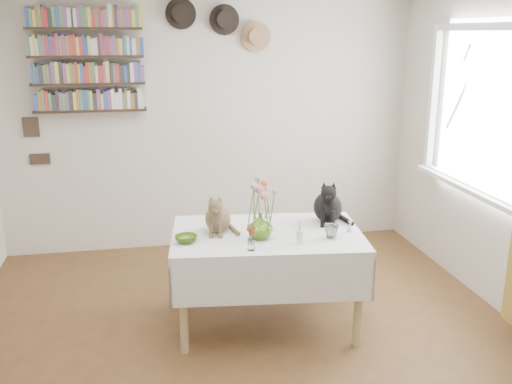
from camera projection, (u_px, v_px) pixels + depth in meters
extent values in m
cube|color=brown|center=(254.00, 364.00, 3.76)|extent=(4.04, 4.54, 0.04)
cube|color=beige|center=(210.00, 121.00, 5.56)|extent=(4.04, 0.04, 2.54)
cube|color=white|center=(481.00, 110.00, 4.47)|extent=(0.01, 1.40, 1.20)
cube|color=white|center=(489.00, 27.00, 4.30)|extent=(0.06, 1.52, 0.06)
cube|color=white|center=(472.00, 187.00, 4.64)|extent=(0.06, 1.52, 0.06)
cube|color=white|center=(435.00, 100.00, 5.16)|extent=(0.06, 0.06, 1.20)
cube|color=white|center=(469.00, 188.00, 4.63)|extent=(0.12, 1.50, 0.04)
cube|color=white|center=(267.00, 236.00, 4.06)|extent=(1.43, 1.01, 0.06)
cylinder|color=tan|center=(183.00, 308.00, 3.77)|extent=(0.06, 0.06, 0.66)
cylinder|color=tan|center=(358.00, 301.00, 3.86)|extent=(0.06, 0.06, 0.66)
cylinder|color=tan|center=(187.00, 266.00, 4.44)|extent=(0.06, 0.06, 0.66)
cylinder|color=tan|center=(336.00, 261.00, 4.54)|extent=(0.06, 0.06, 0.66)
imported|color=#91C23C|center=(260.00, 226.00, 3.90)|extent=(0.22, 0.22, 0.18)
imported|color=#91C23C|center=(186.00, 239.00, 3.85)|extent=(0.18, 0.18, 0.05)
imported|color=white|center=(331.00, 231.00, 3.93)|extent=(0.12, 0.12, 0.09)
cylinder|color=white|center=(300.00, 237.00, 3.83)|extent=(0.05, 0.05, 0.09)
cylinder|color=white|center=(300.00, 225.00, 3.81)|extent=(0.02, 0.02, 0.07)
cylinder|color=white|center=(251.00, 245.00, 3.71)|extent=(0.05, 0.05, 0.08)
cone|color=white|center=(350.00, 227.00, 4.05)|extent=(0.05, 0.05, 0.07)
sphere|color=beige|center=(350.00, 222.00, 4.04)|extent=(0.03, 0.03, 0.03)
cylinder|color=#4C7233|center=(256.00, 211.00, 3.88)|extent=(0.01, 0.01, 0.30)
sphere|color=pink|center=(256.00, 190.00, 3.84)|extent=(0.07, 0.07, 0.07)
cylinder|color=#4C7233|center=(267.00, 214.00, 3.87)|extent=(0.01, 0.01, 0.26)
sphere|color=pink|center=(267.00, 196.00, 3.83)|extent=(0.06, 0.06, 0.06)
cylinder|color=#4C7233|center=(268.00, 206.00, 3.91)|extent=(0.01, 0.01, 0.34)
sphere|color=orange|center=(268.00, 182.00, 3.86)|extent=(0.06, 0.06, 0.06)
cylinder|color=#4C7233|center=(251.00, 209.00, 3.90)|extent=(0.01, 0.01, 0.31)
sphere|color=orange|center=(251.00, 187.00, 3.86)|extent=(0.05, 0.05, 0.05)
cylinder|color=#4C7233|center=(259.00, 204.00, 3.91)|extent=(0.01, 0.01, 0.37)
sphere|color=#999E93|center=(259.00, 178.00, 3.86)|extent=(0.04, 0.04, 0.04)
cylinder|color=#4C7233|center=(254.00, 211.00, 3.83)|extent=(0.01, 0.01, 0.33)
sphere|color=#999E93|center=(254.00, 187.00, 3.79)|extent=(0.04, 0.04, 0.04)
cylinder|color=#4C7233|center=(272.00, 213.00, 3.85)|extent=(0.01, 0.01, 0.29)
sphere|color=#999E93|center=(272.00, 192.00, 3.81)|extent=(0.04, 0.04, 0.04)
cube|color=#302015|center=(91.00, 110.00, 5.21)|extent=(1.00, 0.16, 0.02)
cube|color=#302015|center=(89.00, 84.00, 5.15)|extent=(1.00, 0.16, 0.02)
cube|color=#302015|center=(87.00, 56.00, 5.08)|extent=(1.00, 0.16, 0.02)
cube|color=#302015|center=(85.00, 28.00, 5.02)|extent=(1.00, 0.16, 0.02)
cylinder|color=black|center=(181.00, 14.00, 5.19)|extent=(0.28, 0.02, 0.28)
cylinder|color=black|center=(181.00, 14.00, 5.15)|extent=(0.16, 0.08, 0.16)
cylinder|color=black|center=(224.00, 20.00, 5.27)|extent=(0.28, 0.02, 0.28)
cylinder|color=black|center=(225.00, 20.00, 5.24)|extent=(0.16, 0.08, 0.16)
cylinder|color=#A77950|center=(256.00, 36.00, 5.37)|extent=(0.28, 0.02, 0.28)
cylinder|color=#A77950|center=(257.00, 36.00, 5.33)|extent=(0.16, 0.08, 0.16)
cube|color=#38281E|center=(31.00, 127.00, 5.22)|extent=(0.14, 0.02, 0.18)
cube|color=#38281E|center=(40.00, 159.00, 5.31)|extent=(0.18, 0.02, 0.10)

